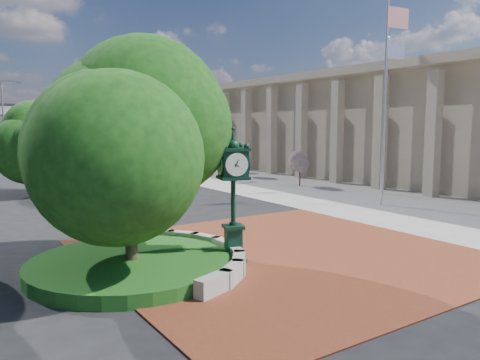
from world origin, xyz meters
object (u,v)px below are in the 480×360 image
(post_clock, at_px, (233,190))
(flagpole_a, at_px, (384,102))
(flagpole_b, at_px, (385,115))
(street_lamp_far, at_px, (5,116))
(parked_car, at_px, (51,158))
(street_lamp_near, at_px, (117,107))

(post_clock, height_order, flagpole_a, flagpole_a)
(post_clock, relative_size, flagpole_b, 0.44)
(post_clock, bearing_deg, flagpole_a, 19.61)
(flagpole_b, bearing_deg, street_lamp_far, 113.89)
(flagpole_a, distance_m, street_lamp_far, 42.15)
(parked_car, bearing_deg, flagpole_b, -49.01)
(parked_car, height_order, flagpole_a, flagpole_a)
(post_clock, relative_size, parked_car, 0.94)
(post_clock, distance_m, street_lamp_far, 44.53)
(parked_car, relative_size, street_lamp_near, 0.44)
(flagpole_b, distance_m, street_lamp_far, 40.94)
(street_lamp_near, bearing_deg, flagpole_a, -77.19)
(flagpole_b, bearing_deg, street_lamp_near, 111.46)
(flagpole_a, relative_size, street_lamp_near, 1.07)
(flagpole_b, xyz_separation_m, street_lamp_far, (-16.58, 37.43, 0.37))
(post_clock, xyz_separation_m, street_lamp_near, (6.63, 30.03, 3.70))
(flagpole_b, relative_size, street_lamp_near, 0.95)
(post_clock, bearing_deg, street_lamp_near, 77.55)
(flagpole_a, height_order, street_lamp_near, flagpole_a)
(parked_car, relative_size, flagpole_a, 0.41)
(flagpole_b, bearing_deg, post_clock, -155.97)
(flagpole_a, xyz_separation_m, street_lamp_near, (-5.82, 25.59, 0.41))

